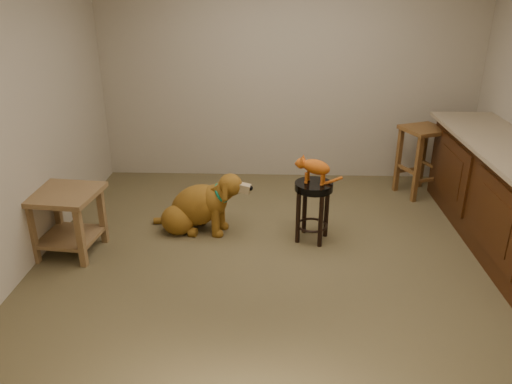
{
  "coord_description": "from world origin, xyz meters",
  "views": [
    {
      "loc": [
        -0.18,
        -3.96,
        2.29
      ],
      "look_at": [
        -0.33,
        0.36,
        0.45
      ],
      "focal_mm": 35.0,
      "sensor_mm": 36.0,
      "label": 1
    }
  ],
  "objects_px": {
    "wood_stool": "(420,160)",
    "tabby_kitten": "(314,167)",
    "golden_retriever": "(198,207)",
    "side_table": "(67,213)",
    "padded_stool": "(313,200)"
  },
  "relations": [
    {
      "from": "side_table",
      "to": "tabby_kitten",
      "type": "relative_size",
      "value": 1.42
    },
    {
      "from": "side_table",
      "to": "golden_retriever",
      "type": "bearing_deg",
      "value": 23.65
    },
    {
      "from": "golden_retriever",
      "to": "tabby_kitten",
      "type": "height_order",
      "value": "tabby_kitten"
    },
    {
      "from": "tabby_kitten",
      "to": "golden_retriever",
      "type": "bearing_deg",
      "value": -168.62
    },
    {
      "from": "padded_stool",
      "to": "wood_stool",
      "type": "xyz_separation_m",
      "value": [
        1.29,
        1.15,
        0.0
      ]
    },
    {
      "from": "golden_retriever",
      "to": "tabby_kitten",
      "type": "bearing_deg",
      "value": 4.86
    },
    {
      "from": "wood_stool",
      "to": "tabby_kitten",
      "type": "bearing_deg",
      "value": -138.57
    },
    {
      "from": "side_table",
      "to": "padded_stool",
      "type": "bearing_deg",
      "value": 8.36
    },
    {
      "from": "wood_stool",
      "to": "golden_retriever",
      "type": "xyz_separation_m",
      "value": [
        -2.4,
        -1.0,
        -0.16
      ]
    },
    {
      "from": "golden_retriever",
      "to": "wood_stool",
      "type": "bearing_deg",
      "value": 35.28
    },
    {
      "from": "padded_stool",
      "to": "tabby_kitten",
      "type": "bearing_deg",
      "value": 155.04
    },
    {
      "from": "wood_stool",
      "to": "golden_retriever",
      "type": "bearing_deg",
      "value": -157.44
    },
    {
      "from": "padded_stool",
      "to": "golden_retriever",
      "type": "bearing_deg",
      "value": 171.98
    },
    {
      "from": "padded_stool",
      "to": "wood_stool",
      "type": "distance_m",
      "value": 1.73
    },
    {
      "from": "padded_stool",
      "to": "tabby_kitten",
      "type": "distance_m",
      "value": 0.32
    }
  ]
}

